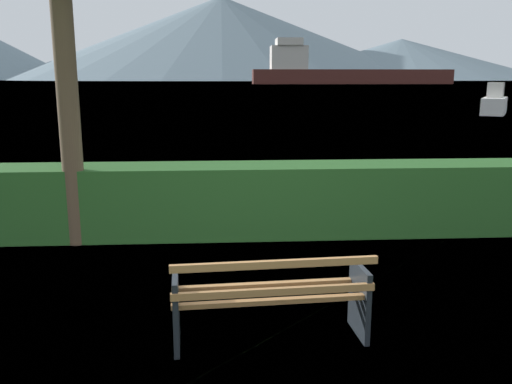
% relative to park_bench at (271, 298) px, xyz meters
% --- Properties ---
extents(ground_plane, '(1400.00, 1400.00, 0.00)m').
position_rel_park_bench_xyz_m(ground_plane, '(-0.00, 0.06, -0.43)').
color(ground_plane, '#4C6B33').
extents(water_surface, '(620.00, 620.00, 0.00)m').
position_rel_park_bench_xyz_m(water_surface, '(-0.00, 307.75, -0.43)').
color(water_surface, slate).
rests_on(water_surface, ground_plane).
extents(park_bench, '(1.81, 0.70, 0.87)m').
position_rel_park_bench_xyz_m(park_bench, '(0.00, 0.00, 0.00)').
color(park_bench, '#A0703F').
rests_on(park_bench, ground_plane).
extents(hedge_row, '(11.31, 0.89, 1.08)m').
position_rel_park_bench_xyz_m(hedge_row, '(-0.00, 3.49, 0.11)').
color(hedge_row, '#285B23').
rests_on(hedge_row, ground_plane).
extents(cargo_ship_large, '(75.07, 11.95, 16.63)m').
position_rel_park_bench_xyz_m(cargo_ship_large, '(42.87, 201.19, 4.22)').
color(cargo_ship_large, '#471E19').
rests_on(cargo_ship_large, water_surface).
extents(fishing_boat_near, '(3.44, 4.54, 2.07)m').
position_rel_park_bench_xyz_m(fishing_boat_near, '(17.54, 30.28, 0.31)').
color(fishing_boat_near, silver).
rests_on(fishing_boat_near, water_surface).
extents(distant_hills, '(737.40, 438.59, 86.63)m').
position_rel_park_bench_xyz_m(distant_hills, '(-22.53, 589.84, 37.97)').
color(distant_hills, slate).
rests_on(distant_hills, ground_plane).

